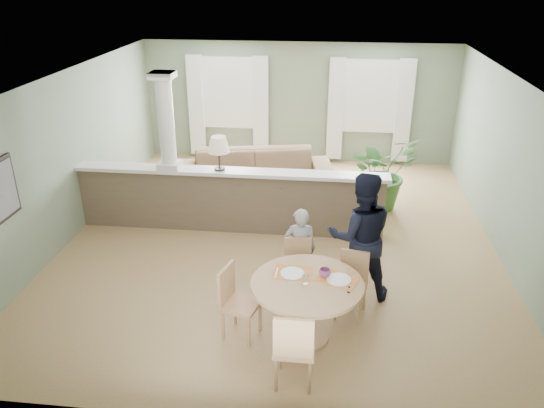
# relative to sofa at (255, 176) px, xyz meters

# --- Properties ---
(ground) EXTENTS (8.00, 8.00, 0.00)m
(ground) POSITION_rel_sofa_xyz_m (0.68, -1.69, -0.45)
(ground) COLOR tan
(ground) RESTS_ON ground
(room_shell) EXTENTS (7.02, 8.02, 2.71)m
(room_shell) POSITION_rel_sofa_xyz_m (0.65, -1.06, 1.37)
(room_shell) COLOR gray
(room_shell) RESTS_ON ground
(pony_wall) EXTENTS (5.32, 0.38, 2.70)m
(pony_wall) POSITION_rel_sofa_xyz_m (-0.30, -1.49, 0.26)
(pony_wall) COLOR brown
(pony_wall) RESTS_ON ground
(sofa) EXTENTS (3.22, 1.73, 0.89)m
(sofa) POSITION_rel_sofa_xyz_m (0.00, 0.00, 0.00)
(sofa) COLOR olive
(sofa) RESTS_ON ground
(houseplant) EXTENTS (1.69, 1.65, 1.43)m
(houseplant) POSITION_rel_sofa_xyz_m (2.43, -0.20, 0.27)
(houseplant) COLOR #356729
(houseplant) RESTS_ON ground
(dining_table) EXTENTS (1.34, 1.34, 0.91)m
(dining_table) POSITION_rel_sofa_xyz_m (1.25, -4.28, 0.20)
(dining_table) COLOR tan
(dining_table) RESTS_ON ground
(chair_far_boy) EXTENTS (0.42, 0.42, 0.86)m
(chair_far_boy) POSITION_rel_sofa_xyz_m (1.07, -3.38, 0.03)
(chair_far_boy) COLOR tan
(chair_far_boy) RESTS_ON ground
(chair_far_man) EXTENTS (0.47, 0.47, 0.87)m
(chair_far_man) POSITION_rel_sofa_xyz_m (1.80, -3.67, 0.03)
(chair_far_man) COLOR tan
(chair_far_man) RESTS_ON ground
(chair_near) EXTENTS (0.44, 0.44, 0.98)m
(chair_near) POSITION_rel_sofa_xyz_m (1.15, -5.12, 0.09)
(chair_near) COLOR tan
(chair_near) RESTS_ON ground
(chair_side) EXTENTS (0.52, 0.52, 0.94)m
(chair_side) POSITION_rel_sofa_xyz_m (0.38, -4.29, 0.07)
(chair_side) COLOR tan
(chair_side) RESTS_ON ground
(child_person) EXTENTS (0.48, 0.34, 1.24)m
(child_person) POSITION_rel_sofa_xyz_m (1.09, -3.15, 0.17)
(child_person) COLOR gray
(child_person) RESTS_ON ground
(man_person) EXTENTS (0.96, 0.78, 1.82)m
(man_person) POSITION_rel_sofa_xyz_m (1.90, -3.24, 0.47)
(man_person) COLOR black
(man_person) RESTS_ON ground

